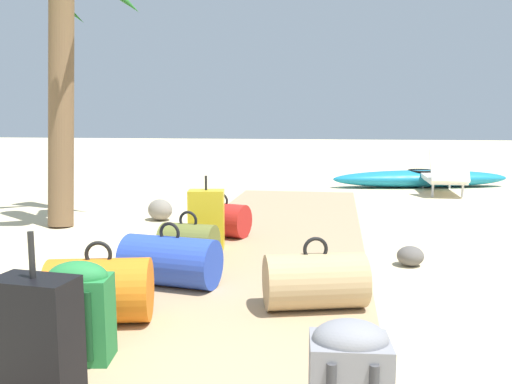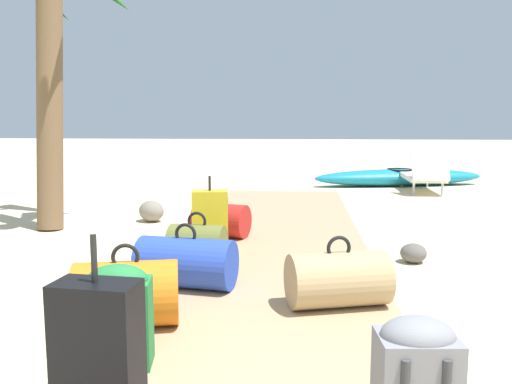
{
  "view_description": "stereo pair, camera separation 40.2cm",
  "coord_description": "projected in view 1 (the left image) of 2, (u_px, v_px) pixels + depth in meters",
  "views": [
    {
      "loc": [
        0.65,
        -1.04,
        1.3
      ],
      "look_at": [
        -0.18,
        4.36,
        0.55
      ],
      "focal_mm": 37.42,
      "sensor_mm": 36.0,
      "label": 1
    },
    {
      "loc": [
        0.25,
        -1.09,
        1.3
      ],
      "look_at": [
        -0.18,
        4.36,
        0.55
      ],
      "focal_mm": 37.42,
      "sensor_mm": 36.0,
      "label": 2
    }
  ],
  "objects": [
    {
      "name": "lounge_chair",
      "position": [
        444.0,
        175.0,
        9.29
      ],
      "size": [
        0.61,
        1.51,
        0.81
      ],
      "color": "white",
      "rests_on": "ground"
    },
    {
      "name": "boardwalk",
      "position": [
        269.0,
        250.0,
        5.17
      ],
      "size": [
        1.82,
        7.92,
        0.08
      ],
      "primitive_type": "cube",
      "color": "tan",
      "rests_on": "ground"
    },
    {
      "name": "duffel_bag_tan",
      "position": [
        315.0,
        281.0,
        3.45
      ],
      "size": [
        0.72,
        0.52,
        0.47
      ],
      "color": "tan",
      "rests_on": "boardwalk"
    },
    {
      "name": "kayak",
      "position": [
        420.0,
        179.0,
        10.2
      ],
      "size": [
        3.46,
        1.4,
        0.34
      ],
      "color": "teal",
      "rests_on": "ground"
    },
    {
      "name": "duffel_bag_olive",
      "position": [
        189.0,
        243.0,
        4.53
      ],
      "size": [
        0.49,
        0.39,
        0.45
      ],
      "color": "olive",
      "rests_on": "boardwalk"
    },
    {
      "name": "duffel_bag_red",
      "position": [
        221.0,
        220.0,
        5.58
      ],
      "size": [
        0.63,
        0.49,
        0.46
      ],
      "color": "red",
      "rests_on": "boardwalk"
    },
    {
      "name": "duffel_bag_blue",
      "position": [
        170.0,
        261.0,
        3.92
      ],
      "size": [
        0.75,
        0.48,
        0.48
      ],
      "color": "#2847B7",
      "rests_on": "boardwalk"
    },
    {
      "name": "suitcase_yellow",
      "position": [
        206.0,
        219.0,
        5.05
      ],
      "size": [
        0.36,
        0.26,
        0.69
      ],
      "color": "gold",
      "rests_on": "boardwalk"
    },
    {
      "name": "suitcase_black",
      "position": [
        37.0,
        352.0,
        2.11
      ],
      "size": [
        0.34,
        0.21,
        0.79
      ],
      "color": "black",
      "rests_on": "boardwalk"
    },
    {
      "name": "duffel_bag_orange",
      "position": [
        100.0,
        290.0,
        3.21
      ],
      "size": [
        0.68,
        0.51,
        0.5
      ],
      "color": "orange",
      "rests_on": "boardwalk"
    },
    {
      "name": "rock_left_far",
      "position": [
        160.0,
        210.0,
        6.87
      ],
      "size": [
        0.45,
        0.43,
        0.27
      ],
      "primitive_type": "ellipsoid",
      "rotation": [
        0.0,
        0.0,
        2.53
      ],
      "color": "gray",
      "rests_on": "ground"
    },
    {
      "name": "ground_plane",
      "position": [
        256.0,
        278.0,
        4.4
      ],
      "size": [
        60.0,
        60.0,
        0.0
      ],
      "primitive_type": "plane",
      "color": "beige"
    },
    {
      "name": "backpack_green",
      "position": [
        79.0,
        309.0,
        2.69
      ],
      "size": [
        0.35,
        0.26,
        0.52
      ],
      "color": "#237538",
      "rests_on": "boardwalk"
    },
    {
      "name": "rock_right_mid",
      "position": [
        410.0,
        256.0,
        4.75
      ],
      "size": [
        0.34,
        0.34,
        0.18
      ],
      "primitive_type": "ellipsoid",
      "rotation": [
        0.0,
        0.0,
        0.89
      ],
      "color": "#5B5651",
      "rests_on": "ground"
    },
    {
      "name": "backpack_grey",
      "position": [
        349.0,
        379.0,
        2.0
      ],
      "size": [
        0.32,
        0.26,
        0.48
      ],
      "color": "slate",
      "rests_on": "boardwalk"
    }
  ]
}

